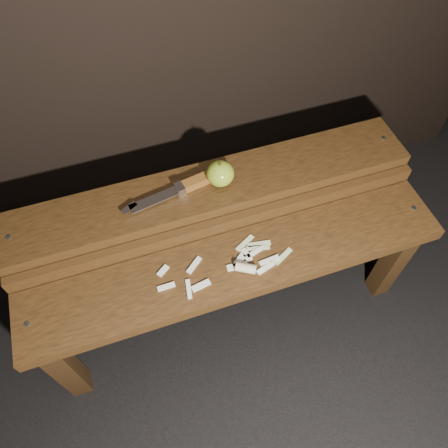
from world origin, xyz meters
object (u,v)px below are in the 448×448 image
object	(u,v)px
bench_front_tier	(238,276)
knife	(191,184)
bench_rear_tier	(213,203)
apple	(220,174)

from	to	relation	value
bench_front_tier	knife	xyz separation A→B (m)	(-0.06, 0.24, 0.16)
bench_rear_tier	knife	world-z (taller)	knife
apple	bench_front_tier	bearing A→B (deg)	-96.51
apple	knife	distance (m)	0.09
bench_rear_tier	knife	size ratio (longest dim) A/B	3.87
bench_front_tier	knife	size ratio (longest dim) A/B	3.87
bench_front_tier	bench_rear_tier	world-z (taller)	bench_rear_tier
bench_rear_tier	apple	xyz separation A→B (m)	(0.03, 0.00, 0.12)
bench_front_tier	apple	world-z (taller)	apple
bench_front_tier	apple	bearing A→B (deg)	83.49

